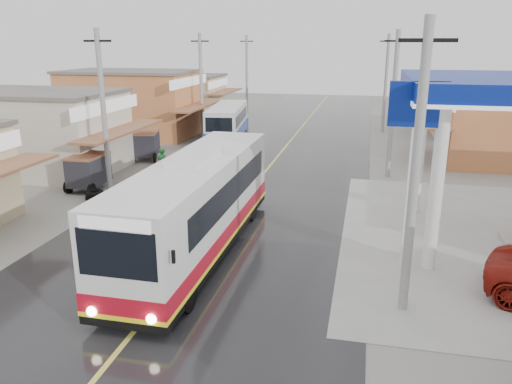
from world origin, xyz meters
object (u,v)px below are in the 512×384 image
coach_bus (198,205)px  tricycle_far (146,143)px  second_bus (227,122)px  tricycle_near (88,170)px  cyclist (165,174)px  tyre_stack (95,195)px

coach_bus → tricycle_far: size_ratio=4.70×
second_bus → tricycle_near: bearing=-111.0°
coach_bus → tricycle_far: 15.71m
coach_bus → cyclist: 9.01m
coach_bus → tricycle_near: 10.25m
second_bus → tricycle_near: (-3.41, -14.23, -0.40)m
coach_bus → second_bus: 21.02m
second_bus → tricycle_near: size_ratio=3.44×
tricycle_near → tyre_stack: (1.13, -1.50, -0.83)m
coach_bus → tyre_stack: (-6.95, 4.76, -1.54)m
second_bus → tricycle_far: second_bus is taller
second_bus → tricycle_far: size_ratio=3.33×
cyclist → tricycle_near: size_ratio=0.87×
cyclist → tricycle_near: bearing=-143.2°
tyre_stack → second_bus: bearing=81.8°
coach_bus → second_bus: coach_bus is taller
tricycle_far → tyre_stack: (1.19, -8.65, -0.82)m
second_bus → tyre_stack: size_ratio=9.20×
second_bus → tyre_stack: bearing=-105.8°
coach_bus → second_bus: size_ratio=1.41×
coach_bus → cyclist: size_ratio=5.57×
second_bus → cyclist: size_ratio=3.95×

